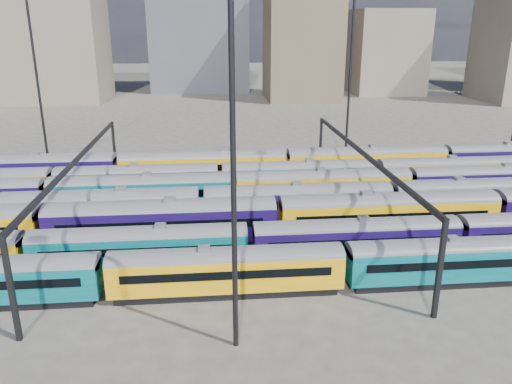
{
  "coord_description": "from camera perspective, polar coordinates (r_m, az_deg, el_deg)",
  "views": [
    {
      "loc": [
        -6.38,
        -51.15,
        20.84
      ],
      "look_at": [
        -1.34,
        1.93,
        3.0
      ],
      "focal_mm": 35.0,
      "sensor_mm": 36.0,
      "label": 1
    }
  ],
  "objects": [
    {
      "name": "ground",
      "position": [
        55.6,
        1.57,
        -3.52
      ],
      "size": [
        500.0,
        500.0,
        0.0
      ],
      "primitive_type": "plane",
      "color": "#47433C",
      "rests_on": "ground"
    },
    {
      "name": "rake_0",
      "position": [
        41.94,
        10.1,
        -7.75
      ],
      "size": [
        115.75,
        2.82,
        4.74
      ],
      "color": "black",
      "rests_on": "ground"
    },
    {
      "name": "rake_1",
      "position": [
        50.55,
        22.07,
        -4.19
      ],
      "size": [
        116.75,
        2.85,
        4.79
      ],
      "color": "black",
      "rests_on": "ground"
    },
    {
      "name": "rake_2",
      "position": [
        49.93,
        2.46,
        -2.52
      ],
      "size": [
        136.22,
        3.32,
        5.61
      ],
      "color": "black",
      "rests_on": "ground"
    },
    {
      "name": "rake_3",
      "position": [
        54.28,
        -6.25,
        -1.12
      ],
      "size": [
        126.09,
        3.07,
        5.18
      ],
      "color": "black",
      "rests_on": "ground"
    },
    {
      "name": "rake_4",
      "position": [
        63.74,
        17.11,
        1.19
      ],
      "size": [
        128.34,
        3.13,
        5.27
      ],
      "color": "black",
      "rests_on": "ground"
    },
    {
      "name": "rake_5",
      "position": [
        64.82,
        5.01,
        2.14
      ],
      "size": [
        102.61,
        3.01,
        5.06
      ],
      "color": "black",
      "rests_on": "ground"
    },
    {
      "name": "rake_6",
      "position": [
        68.53,
        -6.08,
        3.27
      ],
      "size": [
        113.81,
        3.33,
        5.63
      ],
      "color": "black",
      "rests_on": "ground"
    },
    {
      "name": "gantry_1",
      "position": [
        54.77,
        -19.64,
        2.54
      ],
      "size": [
        0.35,
        40.35,
        8.03
      ],
      "color": "black",
      "rests_on": "ground"
    },
    {
      "name": "gantry_2",
      "position": [
        55.52,
        11.95,
        3.43
      ],
      "size": [
        0.35,
        40.35,
        8.03
      ],
      "color": "black",
      "rests_on": "ground"
    },
    {
      "name": "mast_1",
      "position": [
        77.18,
        -23.75,
        11.88
      ],
      "size": [
        1.4,
        0.5,
        25.6
      ],
      "color": "black",
      "rests_on": "ground"
    },
    {
      "name": "mast_2",
      "position": [
        29.98,
        -2.65,
        5.23
      ],
      "size": [
        1.4,
        0.5,
        25.6
      ],
      "color": "black",
      "rests_on": "ground"
    },
    {
      "name": "mast_3",
      "position": [
        78.43,
        10.71,
        13.17
      ],
      "size": [
        1.4,
        0.5,
        25.6
      ],
      "color": "black",
      "rests_on": "ground"
    }
  ]
}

